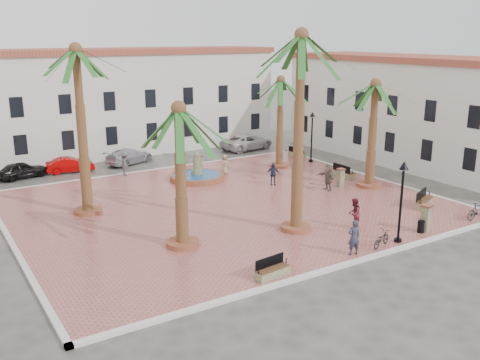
{
  "coord_description": "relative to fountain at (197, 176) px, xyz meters",
  "views": [
    {
      "loc": [
        -16.69,
        -28.32,
        10.71
      ],
      "look_at": [
        1.0,
        0.0,
        1.6
      ],
      "focal_mm": 40.0,
      "sensor_mm": 36.0,
      "label": 1
    }
  ],
  "objects": [
    {
      "name": "ground",
      "position": [
        -1.17,
        -6.4,
        -0.44
      ],
      "size": [
        120.0,
        120.0,
        0.0
      ],
      "primitive_type": "plane",
      "color": "#56544F",
      "rests_on": "ground"
    },
    {
      "name": "plaza",
      "position": [
        -1.17,
        -6.4,
        -0.36
      ],
      "size": [
        26.0,
        22.0,
        0.15
      ],
      "primitive_type": "cube",
      "color": "#BA635C",
      "rests_on": "ground"
    },
    {
      "name": "kerb_n",
      "position": [
        -1.17,
        4.6,
        -0.36
      ],
      "size": [
        26.3,
        0.3,
        0.16
      ],
      "primitive_type": "cube",
      "color": "silver",
      "rests_on": "ground"
    },
    {
      "name": "kerb_s",
      "position": [
        -1.17,
        -17.4,
        -0.36
      ],
      "size": [
        26.3,
        0.3,
        0.16
      ],
      "primitive_type": "cube",
      "color": "silver",
      "rests_on": "ground"
    },
    {
      "name": "kerb_e",
      "position": [
        11.83,
        -6.4,
        -0.36
      ],
      "size": [
        0.3,
        22.3,
        0.16
      ],
      "primitive_type": "cube",
      "color": "silver",
      "rests_on": "ground"
    },
    {
      "name": "kerb_w",
      "position": [
        -14.17,
        -6.4,
        -0.36
      ],
      "size": [
        0.3,
        22.3,
        0.16
      ],
      "primitive_type": "cube",
      "color": "silver",
      "rests_on": "ground"
    },
    {
      "name": "building_north",
      "position": [
        -1.17,
        13.59,
        4.33
      ],
      "size": [
        30.4,
        7.4,
        9.5
      ],
      "color": "silver",
      "rests_on": "ground"
    },
    {
      "name": "building_east",
      "position": [
        18.83,
        -4.4,
        4.08
      ],
      "size": [
        7.4,
        26.4,
        9.0
      ],
      "rotation": [
        0.0,
        0.0,
        1.57
      ],
      "color": "silver",
      "rests_on": "ground"
    },
    {
      "name": "fountain",
      "position": [
        0.0,
        0.0,
        0.0
      ],
      "size": [
        4.07,
        4.07,
        2.1
      ],
      "color": "#A45739",
      "rests_on": "plaza"
    },
    {
      "name": "palm_nw",
      "position": [
        -9.3,
        -3.44,
        8.48
      ],
      "size": [
        5.57,
        5.57,
        10.15
      ],
      "color": "#A45739",
      "rests_on": "plaza"
    },
    {
      "name": "palm_sw",
      "position": [
        -6.71,
        -11.27,
        5.93
      ],
      "size": [
        5.62,
        5.62,
        7.5
      ],
      "color": "#A45739",
      "rests_on": "plaza"
    },
    {
      "name": "palm_s",
      "position": [
        -0.28,
        -12.51,
        9.23
      ],
      "size": [
        5.56,
        5.56,
        10.94
      ],
      "color": "#A45739",
      "rests_on": "plaza"
    },
    {
      "name": "palm_e",
      "position": [
        9.58,
        -8.32,
        6.1
      ],
      "size": [
        5.74,
        5.74,
        7.7
      ],
      "color": "#A45739",
      "rests_on": "plaza"
    },
    {
      "name": "palm_ne",
      "position": [
        7.64,
        -0.01,
        5.98
      ],
      "size": [
        5.12,
        5.12,
        7.46
      ],
      "color": "#A45739",
      "rests_on": "plaza"
    },
    {
      "name": "bench_s",
      "position": [
        -4.92,
        -16.76,
        -0.02
      ],
      "size": [
        1.8,
        0.73,
        0.92
      ],
      "rotation": [
        0.0,
        0.0,
        0.12
      ],
      "color": "#7C7F59",
      "rests_on": "plaza"
    },
    {
      "name": "bench_se",
      "position": [
        9.17,
        -13.52,
        0.01
      ],
      "size": [
        2.06,
        1.33,
        1.05
      ],
      "rotation": [
        0.0,
        0.0,
        0.4
      ],
      "color": "#7C7F59",
      "rests_on": "plaza"
    },
    {
      "name": "bench_e",
      "position": [
        9.76,
        -5.42,
        0.0
      ],
      "size": [
        0.61,
        1.95,
        1.03
      ],
      "rotation": [
        0.0,
        0.0,
        1.58
      ],
      "color": "#7C7F59",
      "rests_on": "plaza"
    },
    {
      "name": "bench_ne",
      "position": [
        11.21,
        2.23,
        -0.04
      ],
      "size": [
        0.84,
        1.72,
        0.87
      ],
      "rotation": [
        0.0,
        0.0,
        1.78
      ],
      "color": "#7C7F59",
      "rests_on": "plaza"
    },
    {
      "name": "lamppost_s",
      "position": [
        3.16,
        -16.8,
        2.67
      ],
      "size": [
        0.47,
        0.47,
        4.37
      ],
      "color": "black",
      "rests_on": "plaza"
    },
    {
      "name": "lamppost_e",
      "position": [
        11.0,
        -0.03,
        2.63
      ],
      "size": [
        0.47,
        0.47,
        4.3
      ],
      "color": "black",
      "rests_on": "plaza"
    },
    {
      "name": "bollard_se",
      "position": [
        5.63,
        -16.5,
        0.51
      ],
      "size": [
        0.66,
        0.66,
        1.53
      ],
      "rotation": [
        0.0,
        0.0,
        0.24
      ],
      "color": "#7C7F59",
      "rests_on": "plaza"
    },
    {
      "name": "bollard_n",
      "position": [
        1.24,
        1.97,
        0.4
      ],
      "size": [
        0.47,
        0.47,
        1.32
      ],
      "rotation": [
        0.0,
        0.0,
        -0.01
      ],
      "color": "#7C7F59",
      "rests_on": "plaza"
    },
    {
      "name": "bollard_e",
      "position": [
        7.74,
        -7.32,
        0.42
      ],
      "size": [
        0.51,
        0.51,
        1.36
      ],
      "rotation": [
        0.0,
        0.0,
        -0.06
      ],
      "color": "#7C7F59",
      "rests_on": "plaza"
    },
    {
      "name": "litter_bin",
      "position": [
        5.27,
        -16.51,
        0.06
      ],
      "size": [
        0.36,
        0.36,
        0.69
      ],
      "primitive_type": "cylinder",
      "color": "black",
      "rests_on": "plaza"
    },
    {
      "name": "cyclist_a",
      "position": [
        -0.04,
        -16.8,
        0.62
      ],
      "size": [
        0.74,
        0.57,
        1.82
      ],
      "primitive_type": "imported",
      "rotation": [
        0.0,
        0.0,
        2.93
      ],
      "color": "#2F3043",
      "rests_on": "plaza"
    },
    {
      "name": "bicycle_a",
      "position": [
        1.9,
        -16.8,
        0.13
      ],
      "size": [
        1.67,
        1.01,
        0.83
      ],
      "primitive_type": "imported",
      "rotation": [
        0.0,
        0.0,
        1.89
      ],
      "color": "black",
      "rests_on": "plaza"
    },
    {
      "name": "cyclist_b",
      "position": [
        2.6,
        -14.05,
        0.59
      ],
      "size": [
        1.08,
        1.01,
        1.76
      ],
      "primitive_type": "imported",
      "rotation": [
        0.0,
        0.0,
        3.69
      ],
      "color": "maroon",
      "rests_on": "plaza"
    },
    {
      "name": "bicycle_b",
      "position": [
        9.88,
        -16.8,
        0.24
      ],
      "size": [
        1.76,
        0.59,
        1.04
      ],
      "primitive_type": "imported",
      "rotation": [
        0.0,
        0.0,
        1.51
      ],
      "color": "black",
      "rests_on": "plaza"
    },
    {
      "name": "pedestrian_fountain_a",
      "position": [
        2.52,
        0.13,
        0.51
      ],
      "size": [
        0.93,
        0.83,
        1.59
      ],
      "primitive_type": "imported",
      "rotation": [
        0.0,
        0.0,
        0.53
      ],
      "color": "#A18563",
      "rests_on": "plaza"
    },
    {
      "name": "pedestrian_fountain_b",
      "position": [
        3.97,
        -4.27,
        0.52
      ],
      "size": [
        1.03,
        0.78,
        1.62
      ],
      "primitive_type": "imported",
      "rotation": [
        0.0,
        0.0,
        -0.47
      ],
      "color": "#29304D",
      "rests_on": "plaza"
    },
    {
      "name": "pedestrian_north",
      "position": [
        -4.16,
        4.0,
        0.65
      ],
      "size": [
        0.74,
        1.23,
        1.86
      ],
      "primitive_type": "imported",
      "rotation": [
        0.0,
        0.0,
        1.53
      ],
      "color": "#4C4D51",
      "rests_on": "plaza"
    },
    {
      "name": "pedestrian_east",
      "position": [
        6.49,
        -7.39,
        0.64
      ],
      "size": [
        0.72,
        1.76,
        1.85
      ],
      "primitive_type": "imported",
      "rotation": [
        0.0,
        0.0,
        -1.68
      ],
      "color": "#64584B",
      "rests_on": "plaza"
    },
    {
      "name": "car_black",
      "position": [
        -11.0,
        7.9,
        0.21
      ],
      "size": [
        4.04,
        2.31,
        1.29
      ],
      "primitive_type": "imported",
      "rotation": [
        0.0,
        0.0,
        1.79
      ],
      "color": "black",
      "rests_on": "ground"
    },
    {
      "name": "car_red",
      "position": [
        -7.37,
        7.8,
        0.18
      ],
      "size": [
        3.87,
        1.84,
        1.23
      ],
      "primitive_type": "imported",
      "rotation": [
        0.0,
        0.0,
        1.42
      ],
      "color": "#AF0203",
      "rests_on": "ground"
    },
    {
      "name": "car_silver",
      "position": [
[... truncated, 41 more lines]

